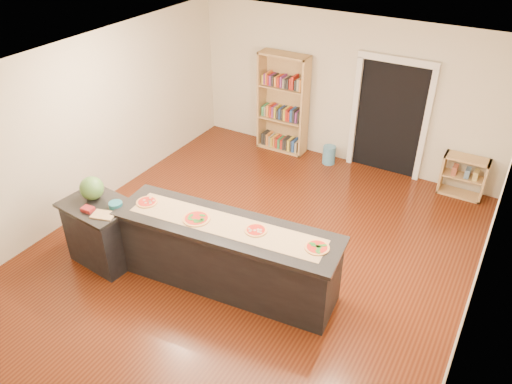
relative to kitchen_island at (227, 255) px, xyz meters
The scene contains 16 objects.
room 1.12m from the kitchen_island, 95.13° to the left, with size 6.00×7.00×2.80m.
doorway 4.28m from the kitchen_island, 78.54° to the left, with size 1.40×0.09×2.21m.
kitchen_island is the anchor object (origin of this frame).
side_counter 1.88m from the kitchen_island, 166.15° to the right, with size 0.99×0.72×0.98m.
bookshelf 4.17m from the kitchen_island, 107.32° to the left, with size 0.99×0.35×1.98m, color tan.
low_shelf 4.59m from the kitchen_island, 59.85° to the left, with size 0.74×0.32×0.74m, color tan.
waste_bin 3.89m from the kitchen_island, 92.21° to the left, with size 0.25×0.25×0.36m, color teal.
kraft_paper 0.50m from the kitchen_island, 84.08° to the right, with size 2.64×0.48×0.00m, color #A77F56.
watermelon 2.09m from the kitchen_island, 169.45° to the right, with size 0.33×0.33×0.33m, color #144214.
cutting_board 1.72m from the kitchen_island, 158.43° to the right, with size 0.30×0.20×0.02m, color tan.
package_red 1.97m from the kitchen_island, 160.57° to the right, with size 0.16×0.11×0.06m, color maroon.
package_teal 1.66m from the kitchen_island, 166.42° to the right, with size 0.19×0.19×0.07m, color #195966.
pizza_a 1.32m from the kitchen_island, behind, with size 0.31×0.31×0.02m.
pizza_b 0.65m from the kitchen_island, 167.23° to the right, with size 0.35×0.35×0.02m.
pizza_c 0.65m from the kitchen_island, 11.23° to the left, with size 0.29×0.29×0.02m.
pizza_d 1.32m from the kitchen_island, ahead, with size 0.32×0.32×0.02m.
Camera 1 is at (2.98, -4.94, 4.79)m, focal length 35.00 mm.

